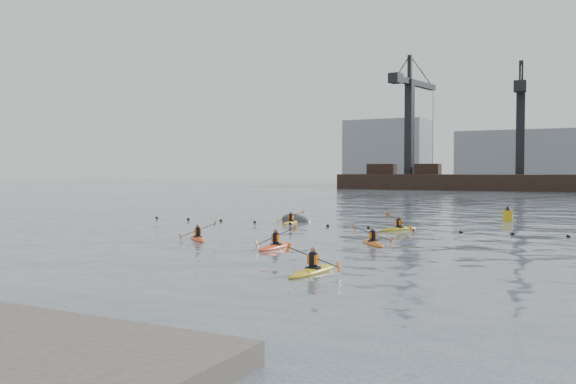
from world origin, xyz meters
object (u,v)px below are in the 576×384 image
(kayaker_1, at_px, (313,270))
(kayaker_5, at_px, (291,222))
(mooring_buoy, at_px, (297,222))
(kayaker_2, at_px, (198,238))
(nav_buoy, at_px, (508,216))
(kayaker_4, at_px, (373,242))
(kayaker_3, at_px, (399,228))
(kayaker_0, at_px, (276,246))

(kayaker_1, relative_size, kayaker_5, 1.11)
(mooring_buoy, bearing_deg, kayaker_5, -78.72)
(kayaker_2, height_order, kayaker_5, kayaker_5)
(kayaker_2, distance_m, nav_buoy, 25.16)
(kayaker_2, bearing_deg, kayaker_4, -30.16)
(kayaker_3, relative_size, kayaker_5, 1.04)
(kayaker_5, bearing_deg, mooring_buoy, 92.80)
(kayaker_4, bearing_deg, kayaker_0, 7.40)
(kayaker_3, height_order, nav_buoy, nav_buoy)
(kayaker_0, distance_m, kayaker_2, 5.72)
(kayaker_1, distance_m, kayaker_2, 12.50)
(nav_buoy, bearing_deg, mooring_buoy, -149.94)
(kayaker_3, distance_m, mooring_buoy, 9.12)
(kayaker_4, bearing_deg, kayaker_3, -119.02)
(kayaker_5, bearing_deg, kayaker_2, -97.50)
(kayaker_0, bearing_deg, kayaker_1, -52.28)
(kayaker_1, bearing_deg, mooring_buoy, 122.24)
(kayaker_0, relative_size, kayaker_3, 1.04)
(kayaker_5, xyz_separation_m, mooring_buoy, (-0.30, 1.51, -0.09))
(kayaker_2, distance_m, mooring_buoy, 13.18)
(kayaker_1, bearing_deg, kayaker_0, 133.35)
(kayaker_0, relative_size, kayaker_2, 1.31)
(kayaker_0, xyz_separation_m, kayaker_1, (4.77, -5.80, 0.00))
(kayaker_1, bearing_deg, kayaker_2, 149.95)
(kayaker_2, distance_m, kayaker_4, 9.67)
(nav_buoy, bearing_deg, kayaker_5, -144.94)
(kayaker_3, height_order, kayaker_5, kayaker_3)
(kayaker_1, relative_size, kayaker_3, 1.06)
(kayaker_1, relative_size, kayaker_4, 1.19)
(kayaker_0, bearing_deg, nav_buoy, 68.91)
(kayaker_0, height_order, kayaker_1, kayaker_0)
(kayaker_4, bearing_deg, kayaker_1, 59.36)
(kayaker_3, relative_size, kayaker_4, 1.12)
(kayaker_2, bearing_deg, kayaker_1, -78.89)
(kayaker_0, height_order, kayaker_3, kayaker_0)
(kayaker_0, xyz_separation_m, kayaker_5, (-5.80, 12.84, -0.01))
(kayaker_0, height_order, kayaker_4, kayaker_0)
(kayaker_3, height_order, kayaker_4, kayaker_3)
(kayaker_3, distance_m, kayaker_5, 8.51)
(kayaker_0, relative_size, mooring_buoy, 1.47)
(kayaker_1, height_order, kayaker_2, kayaker_1)
(kayaker_2, xyz_separation_m, mooring_buoy, (-0.50, 13.17, -0.09))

